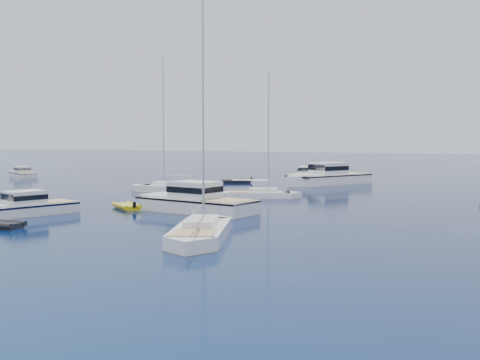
{
  "coord_description": "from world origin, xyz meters",
  "views": [
    {
      "loc": [
        24.95,
        -24.76,
        6.13
      ],
      "look_at": [
        1.93,
        24.07,
        2.2
      ],
      "focal_mm": 44.58,
      "sensor_mm": 36.0,
      "label": 1
    }
  ],
  "objects": [
    {
      "name": "motor_cruiser_horizon",
      "position": [
        -2.34,
        55.29,
        0.0
      ],
      "size": [
        4.59,
        9.9,
        2.5
      ],
      "primitive_type": null,
      "rotation": [
        0.0,
        0.0,
        3.32
      ],
      "color": "white",
      "rests_on": "ground"
    },
    {
      "name": "ground",
      "position": [
        0.0,
        0.0,
        0.0
      ],
      "size": [
        400.0,
        400.0,
        0.0
      ],
      "primitive_type": "plane",
      "color": "navy",
      "rests_on": "ground"
    },
    {
      "name": "motor_cruiser_left",
      "position": [
        -10.04,
        9.68,
        0.0
      ],
      "size": [
        5.73,
        9.82,
        2.47
      ],
      "primitive_type": null,
      "rotation": [
        0.0,
        0.0,
        2.82
      ],
      "color": "silver",
      "rests_on": "ground"
    },
    {
      "name": "motor_cruiser_centre",
      "position": [
        0.76,
        17.44,
        0.0
      ],
      "size": [
        12.6,
        5.8,
        3.19
      ],
      "primitive_type": null,
      "rotation": [
        0.0,
        0.0,
        1.39
      ],
      "color": "silver",
      "rests_on": "ground"
    },
    {
      "name": "sailboat_mid_l",
      "position": [
        -10.07,
        31.89,
        0.0
      ],
      "size": [
        10.92,
        4.5,
        15.59
      ],
      "primitive_type": null,
      "rotation": [
        0.0,
        0.0,
        1.74
      ],
      "color": "white",
      "rests_on": "ground"
    },
    {
      "name": "motor_cruiser_distant",
      "position": [
        2.46,
        49.15,
        0.0
      ],
      "size": [
        10.51,
        13.98,
        3.6
      ],
      "primitive_type": null,
      "rotation": [
        0.0,
        0.0,
        2.62
      ],
      "color": "white",
      "rests_on": "ground"
    },
    {
      "name": "tender_grey_far",
      "position": [
        -9.36,
        46.91,
        0.0
      ],
      "size": [
        4.62,
        3.98,
        0.95
      ],
      "primitive_type": null,
      "rotation": [
        0.0,
        0.0,
        2.12
      ],
      "color": "black",
      "rests_on": "ground"
    },
    {
      "name": "sailboat_centre",
      "position": [
        1.32,
        30.0,
        0.0
      ],
      "size": [
        8.88,
        5.7,
        12.84
      ],
      "primitive_type": null,
      "rotation": [
        0.0,
        0.0,
        5.14
      ],
      "color": "white",
      "rests_on": "ground"
    },
    {
      "name": "motor_cruiser_far_l",
      "position": [
        -43.26,
        42.48,
        0.0
      ],
      "size": [
        8.48,
        6.36,
        2.18
      ],
      "primitive_type": null,
      "rotation": [
        0.0,
        0.0,
        1.05
      ],
      "color": "silver",
      "rests_on": "ground"
    },
    {
      "name": "tender_yellow",
      "position": [
        -5.28,
        16.76,
        0.0
      ],
      "size": [
        4.07,
        3.68,
        0.95
      ],
      "primitive_type": null,
      "rotation": [
        0.0,
        0.0,
        0.96
      ],
      "color": "yellow",
      "rests_on": "ground"
    },
    {
      "name": "sailboat_mid_r",
      "position": [
        7.63,
        6.44,
        0.0
      ],
      "size": [
        6.86,
        11.85,
        16.96
      ],
      "primitive_type": null,
      "rotation": [
        0.0,
        0.0,
        0.36
      ],
      "color": "silver",
      "rests_on": "ground"
    }
  ]
}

